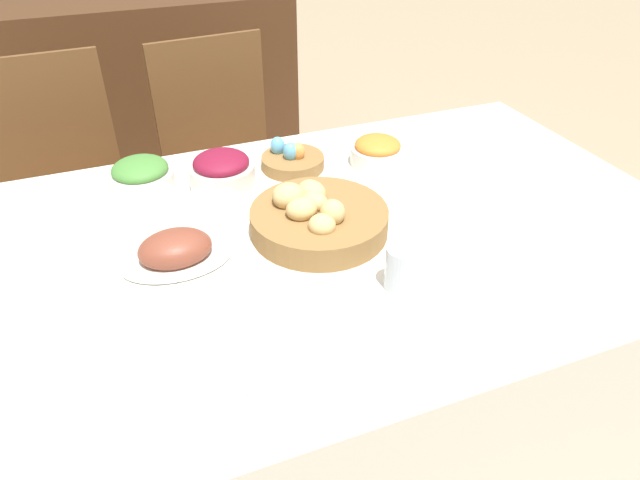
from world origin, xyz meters
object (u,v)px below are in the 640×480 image
Objects in this scene: dinner_plate at (312,364)px; fork at (227,390)px; beet_salad_bowl at (222,172)px; knife at (390,342)px; chair_far_left at (64,191)px; chair_far_center at (226,164)px; carrot_bowl at (377,151)px; spoon at (404,338)px; butter_dish at (140,329)px; drinking_cup at (401,268)px; sideboard at (139,94)px; green_salad_bowl at (142,178)px; bread_basket at (317,217)px; ham_platter at (176,251)px; egg_basket at (292,159)px.

fork is (-0.15, 0.00, -0.00)m from dinner_plate.
beet_salad_bowl is 0.68m from knife.
chair_far_center is at bearing -2.67° from chair_far_left.
carrot_bowl is 0.70m from spoon.
dinner_plate is 0.32m from butter_dish.
spoon is 0.16m from drinking_cup.
dinner_plate is 0.18m from spoon.
sideboard is 2.31m from knife.
sideboard reaches higher than spoon.
green_salad_bowl reaches higher than fork.
chair_far_left is 1.10m from bread_basket.
dinner_plate is at bearing -88.14° from sideboard.
ham_platter is 1.30× the size of spoon.
dinner_plate is (-0.14, -1.27, 0.25)m from chair_far_center.
chair_far_center is 1.30m from spoon.
green_salad_bowl is 0.64m from carrot_bowl.
butter_dish is (-0.71, -0.46, -0.02)m from carrot_bowl.
beet_salad_bowl is 1.78× the size of drinking_cup.
green_salad_bowl is at bearing 126.98° from drinking_cup.
carrot_bowl is (0.30, -0.63, 0.28)m from chair_far_center.
sideboard is 1.63m from egg_basket.
drinking_cup reaches higher than fork.
ham_platter is at bearing 63.94° from butter_dish.
chair_far_center reaches higher than dinner_plate.
chair_far_center is at bearing 91.45° from bread_basket.
chair_far_left is 1.42m from knife.
sideboard reaches higher than butter_dish.
sideboard is 8.96× the size of egg_basket.
sideboard is at bearing 107.49° from carrot_bowl.
egg_basket is 0.24m from carrot_bowl.
egg_basket is 0.93× the size of fork.
sideboard reaches higher than fork.
sideboard reaches higher than knife.
sideboard is 9.37× the size of green_salad_bowl.
chair_far_left is 9.84× the size of drinking_cup.
green_salad_bowl is (-0.35, 0.33, 0.01)m from bread_basket.
carrot_bowl is (0.44, -0.01, -0.01)m from beet_salad_bowl.
egg_basket is at bearing 80.96° from bread_basket.
ham_platter reaches higher than butter_dish.
dinner_plate is at bearing -73.80° from chair_far_left.
egg_basket reaches higher than spoon.
sideboard reaches higher than drinking_cup.
knife is (0.15, 0.00, -0.00)m from dinner_plate.
egg_basket is at bearing 40.18° from ham_platter.
knife is 1.00× the size of spoon.
egg_basket is 0.40m from green_salad_bowl.
ham_platter is 2.56× the size of drinking_cup.
carrot_bowl is at bearing -72.51° from sideboard.
chair_far_left is 0.81m from beet_salad_bowl.
chair_far_left is 5.62× the size of green_salad_bowl.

